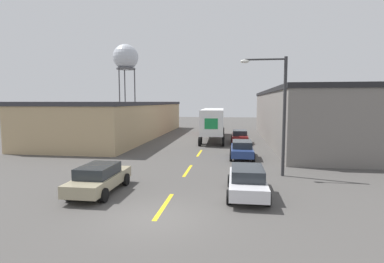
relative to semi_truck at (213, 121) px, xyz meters
name	(u,v)px	position (x,y,z in m)	size (l,w,h in m)	color
ground_plane	(156,218)	(-0.55, -25.97, -2.31)	(160.00, 160.00, 0.00)	#4C4947
road_centerline	(188,171)	(-0.55, -17.49, -2.30)	(0.20, 17.55, 0.01)	yellow
warehouse_left	(121,119)	(-12.69, 1.52, 0.04)	(10.80, 30.16, 4.68)	tan
warehouse_right	(322,116)	(12.60, -0.91, 0.71)	(12.80, 29.17, 6.04)	slate
semi_truck	(213,121)	(0.00, 0.00, 0.00)	(3.19, 13.72, 3.80)	#B21919
parked_car_right_mid	(242,149)	(3.22, -12.38, -1.54)	(1.98, 4.63, 1.46)	navy
parked_car_right_near	(247,180)	(3.22, -22.46, -1.54)	(1.98, 4.63, 1.46)	silver
parked_car_left_near	(99,178)	(-4.31, -23.01, -1.54)	(1.98, 4.63, 1.46)	tan
parked_car_right_far	(240,136)	(3.22, -2.96, -1.54)	(1.98, 4.63, 1.46)	maroon
water_tower	(126,58)	(-22.77, 31.30, 12.60)	(5.89, 5.89, 18.06)	#47474C
street_lamp	(278,107)	(5.26, -18.08, 2.07)	(2.86, 0.32, 7.43)	#2D2D30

